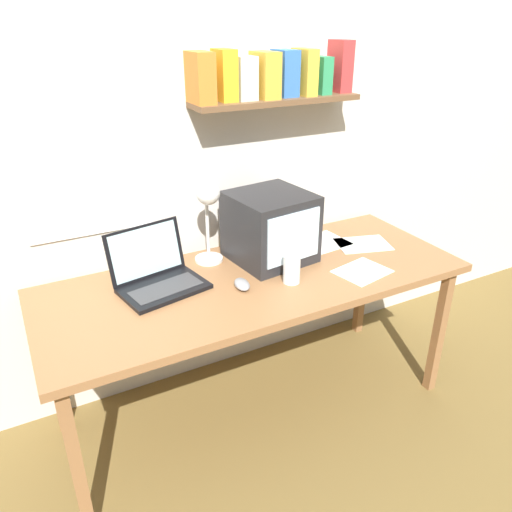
# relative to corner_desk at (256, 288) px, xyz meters

# --- Properties ---
(ground_plane) EXTENTS (12.00, 12.00, 0.00)m
(ground_plane) POSITION_rel_corner_desk_xyz_m (0.00, 0.00, -0.68)
(ground_plane) COLOR brown
(back_wall) EXTENTS (5.60, 0.24, 2.60)m
(back_wall) POSITION_rel_corner_desk_xyz_m (0.00, 0.44, 0.62)
(back_wall) COLOR beige
(back_wall) RESTS_ON ground_plane
(corner_desk) EXTENTS (1.87, 0.73, 0.74)m
(corner_desk) POSITION_rel_corner_desk_xyz_m (0.00, 0.00, 0.00)
(corner_desk) COLOR #91613B
(corner_desk) RESTS_ON ground_plane
(crt_monitor) EXTENTS (0.38, 0.38, 0.31)m
(crt_monitor) POSITION_rel_corner_desk_xyz_m (0.15, 0.13, 0.21)
(crt_monitor) COLOR #232326
(crt_monitor) RESTS_ON corner_desk
(laptop) EXTENTS (0.39, 0.34, 0.24)m
(laptop) POSITION_rel_corner_desk_xyz_m (-0.41, 0.13, 0.12)
(laptop) COLOR black
(laptop) RESTS_ON corner_desk
(desk_lamp) EXTENTS (0.13, 0.18, 0.40)m
(desk_lamp) POSITION_rel_corner_desk_xyz_m (-0.13, 0.20, 0.34)
(desk_lamp) COLOR silver
(desk_lamp) RESTS_ON corner_desk
(juice_glass) EXTENTS (0.07, 0.07, 0.13)m
(juice_glass) POSITION_rel_corner_desk_xyz_m (0.11, -0.11, 0.11)
(juice_glass) COLOR white
(juice_glass) RESTS_ON corner_desk
(computer_mouse) EXTENTS (0.08, 0.11, 0.03)m
(computer_mouse) POSITION_rel_corner_desk_xyz_m (-0.10, -0.06, 0.07)
(computer_mouse) COLOR gray
(computer_mouse) RESTS_ON corner_desk
(printed_handout) EXTENTS (0.30, 0.25, 0.00)m
(printed_handout) POSITION_rel_corner_desk_xyz_m (0.63, 0.05, 0.06)
(printed_handout) COLOR silver
(printed_handout) RESTS_ON corner_desk
(loose_paper_near_monitor) EXTENTS (0.26, 0.22, 0.00)m
(loose_paper_near_monitor) POSITION_rel_corner_desk_xyz_m (0.44, -0.18, 0.06)
(loose_paper_near_monitor) COLOR white
(loose_paper_near_monitor) RESTS_ON corner_desk
(open_notebook) EXTENTS (0.27, 0.23, 0.00)m
(open_notebook) POSITION_rel_corner_desk_xyz_m (0.46, 0.16, 0.06)
(open_notebook) COLOR white
(open_notebook) RESTS_ON corner_desk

